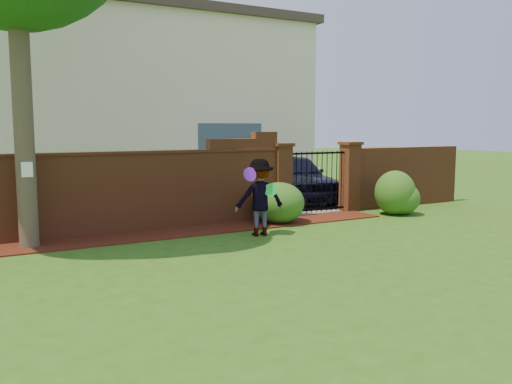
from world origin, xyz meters
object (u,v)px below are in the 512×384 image
man (260,197)px  frisbee_purple (250,174)px  car (294,178)px  frisbee_green (271,190)px

man → frisbee_purple: bearing=40.3°
car → frisbee_green: size_ratio=16.08×
frisbee_green → car: bearing=51.2°
man → frisbee_green: bearing=136.4°
car → man: size_ratio=2.68×
car → man: (-3.46, -3.92, 0.07)m
man → car: bearing=-117.5°
man → frisbee_purple: (-0.32, -0.16, 0.51)m
car → frisbee_green: car is taller
car → frisbee_green: 5.30m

